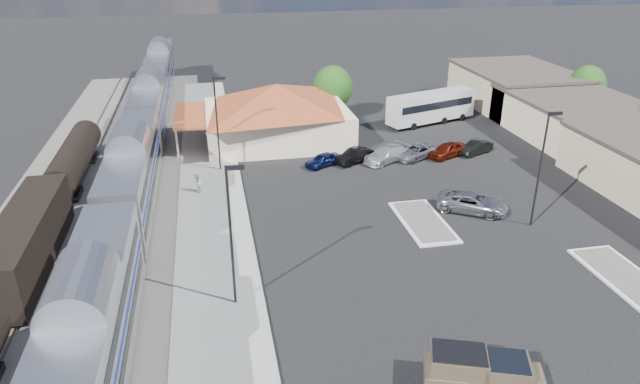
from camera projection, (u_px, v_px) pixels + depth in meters
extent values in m
plane|color=black|center=(381.00, 240.00, 41.80)|extent=(280.00, 280.00, 0.00)
cube|color=#4C4944|center=(97.00, 217.00, 45.15)|extent=(16.00, 100.00, 0.12)
cube|color=gray|center=(213.00, 217.00, 44.97)|extent=(5.50, 92.00, 0.18)
cube|color=silver|center=(90.00, 340.00, 26.63)|extent=(3.00, 20.00, 5.00)
cube|color=silver|center=(133.00, 174.00, 45.43)|extent=(3.00, 20.00, 5.00)
cube|color=black|center=(137.00, 205.00, 46.55)|extent=(2.20, 16.00, 0.60)
cube|color=silver|center=(151.00, 105.00, 64.22)|extent=(3.00, 20.00, 5.00)
cube|color=black|center=(154.00, 128.00, 65.34)|extent=(2.20, 16.00, 0.60)
cube|color=silver|center=(161.00, 67.00, 83.01)|extent=(3.00, 20.00, 5.00)
cube|color=black|center=(163.00, 86.00, 84.13)|extent=(2.20, 16.00, 0.60)
cube|color=black|center=(27.00, 240.00, 37.23)|extent=(2.80, 14.00, 3.60)
cube|color=black|center=(33.00, 265.00, 38.00)|extent=(2.20, 12.00, 0.60)
cylinder|color=black|center=(74.00, 157.00, 51.59)|extent=(2.80, 14.00, 2.80)
cube|color=black|center=(77.00, 175.00, 52.32)|extent=(2.20, 12.00, 0.60)
cube|color=beige|center=(277.00, 124.00, 61.73)|extent=(15.00, 12.00, 3.60)
pyramid|color=brown|center=(276.00, 96.00, 60.47)|extent=(15.30, 12.24, 2.60)
cube|color=brown|center=(190.00, 115.00, 59.48)|extent=(3.20, 9.60, 0.25)
cube|color=#C6B28C|center=(580.00, 121.00, 62.15)|extent=(12.00, 18.00, 4.00)
cube|color=#3F3833|center=(584.00, 102.00, 61.27)|extent=(12.40, 18.40, 0.30)
cube|color=#C6B28C|center=(515.00, 88.00, 74.57)|extent=(12.00, 16.00, 4.50)
cube|color=#3F3833|center=(518.00, 70.00, 73.60)|extent=(12.40, 16.40, 0.30)
cube|color=silver|center=(423.00, 222.00, 44.28)|extent=(3.30, 7.50, 0.15)
cube|color=#4C4944|center=(423.00, 221.00, 44.25)|extent=(2.70, 6.90, 0.10)
cube|color=silver|center=(623.00, 276.00, 37.14)|extent=(3.30, 7.50, 0.15)
cube|color=#4C4944|center=(624.00, 275.00, 37.10)|extent=(2.70, 6.90, 0.10)
cylinder|color=black|center=(231.00, 239.00, 32.61)|extent=(0.16, 0.16, 9.00)
cube|color=black|center=(235.00, 168.00, 30.93)|extent=(1.00, 0.25, 0.22)
cylinder|color=black|center=(217.00, 125.00, 52.30)|extent=(0.16, 0.16, 9.00)
cube|color=black|center=(219.00, 78.00, 50.61)|extent=(1.00, 0.25, 0.22)
cylinder|color=black|center=(540.00, 171.00, 42.13)|extent=(0.16, 0.16, 9.00)
cube|color=black|center=(556.00, 113.00, 40.45)|extent=(1.00, 0.25, 0.22)
cylinder|color=#382314|center=(583.00, 105.00, 70.69)|extent=(0.30, 0.30, 2.55)
ellipsoid|color=#164614|center=(587.00, 85.00, 69.67)|extent=(4.41, 4.41, 4.87)
cylinder|color=#382314|center=(332.00, 109.00, 68.63)|extent=(0.30, 0.30, 2.73)
ellipsoid|color=#164614|center=(333.00, 87.00, 67.55)|extent=(4.71, 4.71, 5.21)
cube|color=#957D5B|center=(483.00, 379.00, 27.84)|extent=(6.06, 3.89, 0.93)
cube|color=#957D5B|center=(484.00, 367.00, 27.54)|extent=(2.71, 2.59, 0.98)
cube|color=#957D5B|center=(485.00, 365.00, 27.50)|extent=(3.24, 2.78, 1.14)
cylinder|color=black|center=(518.00, 372.00, 28.51)|extent=(0.80, 0.53, 0.75)
cylinder|color=black|center=(443.00, 365.00, 29.01)|extent=(0.80, 0.53, 0.75)
imported|color=#A2A4AA|center=(472.00, 203.00, 45.84)|extent=(6.12, 5.18, 1.56)
cube|color=white|center=(431.00, 106.00, 67.30)|extent=(11.59, 5.98, 3.23)
cube|color=black|center=(431.00, 103.00, 67.14)|extent=(10.74, 5.73, 0.86)
cylinder|color=black|center=(462.00, 117.00, 68.90)|extent=(0.90, 0.54, 0.86)
cylinder|color=black|center=(449.00, 113.00, 70.66)|extent=(0.90, 0.54, 0.86)
cylinder|color=black|center=(413.00, 126.00, 65.51)|extent=(0.90, 0.54, 0.86)
cylinder|color=black|center=(401.00, 121.00, 67.27)|extent=(0.90, 0.54, 0.86)
imported|color=white|center=(197.00, 183.00, 48.81)|extent=(0.78, 0.95, 1.78)
imported|color=#0D1543|center=(323.00, 160.00, 55.03)|extent=(4.04, 3.10, 1.28)
imported|color=black|center=(354.00, 156.00, 55.86)|extent=(4.38, 3.39, 1.39)
imported|color=silver|center=(386.00, 154.00, 56.14)|extent=(5.59, 4.43, 1.52)
imported|color=gray|center=(416.00, 152.00, 57.02)|extent=(5.33, 4.33, 1.35)
imported|color=maroon|center=(447.00, 150.00, 57.30)|extent=(4.76, 3.44, 1.51)
imported|color=black|center=(475.00, 148.00, 58.18)|extent=(4.27, 3.03, 1.34)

